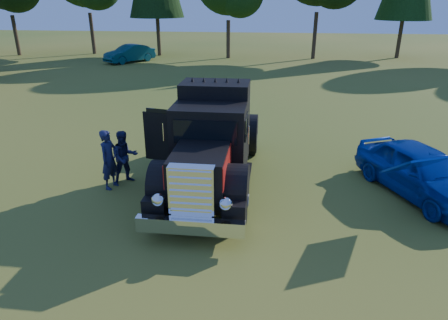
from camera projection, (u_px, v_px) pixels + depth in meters
ground at (256, 216)px, 10.54m from camera, size 120.00×120.00×0.00m
diamond_t_truck at (211, 146)px, 11.83m from camera, size 3.36×7.16×3.00m
hotrod_coupe at (420, 171)px, 11.47m from camera, size 3.36×4.64×1.89m
spectator_near at (109, 160)px, 11.81m from camera, size 0.59×0.75×1.81m
spectator_far at (125, 157)px, 12.19m from camera, size 1.02×0.99×1.66m
distant_teal_car at (130, 54)px, 35.32m from camera, size 3.97×4.64×1.51m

